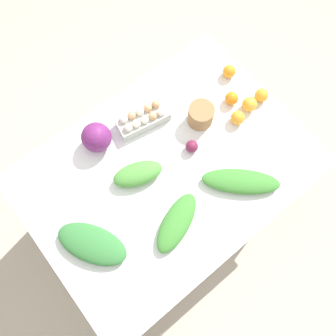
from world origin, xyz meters
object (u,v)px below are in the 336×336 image
object	(u,v)px
greens_bunch_dandelion	(177,223)
paper_bag	(201,115)
greens_bunch_kale	(241,181)
orange_1	(238,118)
cabbage_purple	(96,137)
orange_0	(249,104)
beet_root	(192,146)
greens_bunch_chard	(138,174)
orange_4	(232,98)
orange_3	(229,71)
greens_bunch_scallion	(92,244)
orange_2	(262,96)
egg_carton	(143,118)

from	to	relation	value
greens_bunch_dandelion	paper_bag	bearing A→B (deg)	-142.12
greens_bunch_kale	orange_1	bearing A→B (deg)	-130.19
cabbage_purple	orange_0	xyz separation A→B (m)	(-0.74, 0.33, -0.04)
cabbage_purple	orange_1	size ratio (longest dim) A/B	2.04
beet_root	greens_bunch_chard	bearing A→B (deg)	-10.08
greens_bunch_chard	orange_1	distance (m)	0.60
paper_bag	greens_bunch_kale	distance (m)	0.40
cabbage_purple	orange_4	world-z (taller)	cabbage_purple
greens_bunch_dandelion	orange_3	xyz separation A→B (m)	(-0.75, -0.46, 0.00)
paper_bag	orange_4	size ratio (longest dim) A/B	1.86
greens_bunch_scallion	greens_bunch_chard	distance (m)	0.39
orange_2	orange_1	bearing A→B (deg)	4.52
greens_bunch_dandelion	orange_1	size ratio (longest dim) A/B	4.23
cabbage_purple	paper_bag	distance (m)	0.54
greens_bunch_scallion	orange_1	size ratio (longest dim) A/B	4.61
orange_0	orange_4	distance (m)	0.10
greens_bunch_chard	orange_3	world-z (taller)	greens_bunch_chard
egg_carton	beet_root	world-z (taller)	egg_carton
greens_bunch_chard	orange_2	distance (m)	0.79
egg_carton	greens_bunch_kale	world-z (taller)	egg_carton
greens_bunch_scallion	orange_3	world-z (taller)	orange_3
cabbage_purple	greens_bunch_scallion	size ratio (longest dim) A/B	0.44
greens_bunch_scallion	greens_bunch_kale	world-z (taller)	greens_bunch_scallion
greens_bunch_scallion	greens_bunch_kale	bearing A→B (deg)	163.99
greens_bunch_chard	orange_0	distance (m)	0.70
orange_0	orange_2	xyz separation A→B (m)	(-0.09, 0.01, -0.00)
greens_bunch_dandelion	beet_root	xyz separation A→B (m)	(-0.31, -0.25, 0.00)
cabbage_purple	orange_0	world-z (taller)	cabbage_purple
egg_carton	orange_3	distance (m)	0.55
greens_bunch_scallion	orange_0	xyz separation A→B (m)	(-1.06, -0.07, 0.01)
paper_bag	orange_0	bearing A→B (deg)	157.09
paper_bag	orange_0	size ratio (longest dim) A/B	1.69
orange_0	orange_1	distance (m)	0.10
greens_bunch_chard	orange_1	size ratio (longest dim) A/B	3.36
beet_root	greens_bunch_kale	bearing A→B (deg)	102.97
greens_bunch_chard	beet_root	world-z (taller)	greens_bunch_chard
cabbage_purple	greens_bunch_dandelion	distance (m)	0.58
egg_carton	orange_3	bearing A→B (deg)	3.58
greens_bunch_dandelion	orange_3	world-z (taller)	orange_3
greens_bunch_chard	cabbage_purple	bearing A→B (deg)	-79.94
greens_bunch_chard	orange_0	xyz separation A→B (m)	(-0.69, 0.06, -0.00)
greens_bunch_dandelion	orange_0	world-z (taller)	orange_0
cabbage_purple	paper_bag	world-z (taller)	cabbage_purple
orange_1	cabbage_purple	bearing A→B (deg)	-28.89
orange_3	orange_0	bearing A→B (deg)	75.63
beet_root	orange_1	size ratio (longest dim) A/B	0.88
cabbage_purple	egg_carton	xyz separation A→B (m)	(-0.25, 0.05, -0.03)
orange_0	orange_1	size ratio (longest dim) A/B	1.07
greens_bunch_dandelion	greens_bunch_kale	size ratio (longest dim) A/B	0.81
greens_bunch_dandelion	orange_4	world-z (taller)	orange_4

